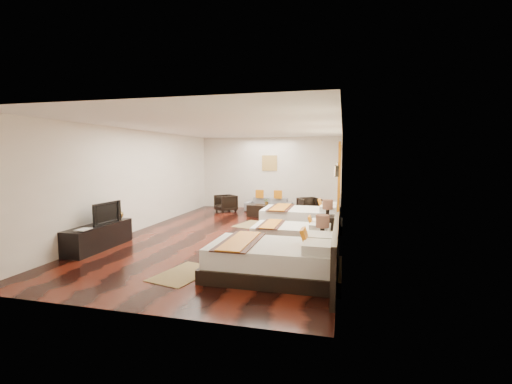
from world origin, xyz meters
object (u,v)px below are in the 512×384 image
(tv, at_px, (104,213))
(armchair_left, at_px, (226,203))
(table_plant, at_px, (267,201))
(figurine, at_px, (117,213))
(armchair_right, at_px, (309,207))
(tv_console, at_px, (99,237))
(book, at_px, (78,229))
(nightstand_a, at_px, (322,247))
(sofa, at_px, (269,205))
(bed_far, at_px, (302,218))
(bed_mid, at_px, (293,235))
(nightstand_b, at_px, (327,224))
(bed_near, at_px, (275,260))
(coffee_table, at_px, (262,211))

(tv, xyz_separation_m, armchair_left, (1.02, 5.50, -0.48))
(tv, distance_m, table_plant, 5.60)
(figurine, relative_size, armchair_right, 0.43)
(tv_console, relative_size, book, 5.69)
(nightstand_a, xyz_separation_m, figurine, (-4.95, 0.60, 0.37))
(book, height_order, figurine, figurine)
(table_plant, bearing_deg, sofa, 97.99)
(figurine, xyz_separation_m, armchair_right, (4.19, 4.75, -0.38))
(figurine, bearing_deg, tv_console, -90.00)
(bed_far, distance_m, armchair_right, 2.12)
(bed_mid, xyz_separation_m, bed_far, (0.01, 1.93, 0.06))
(nightstand_b, distance_m, armchair_left, 5.10)
(bed_near, relative_size, table_plant, 9.46)
(bed_near, distance_m, bed_mid, 2.22)
(bed_near, height_order, coffee_table, bed_near)
(bed_near, xyz_separation_m, nightstand_b, (0.75, 3.18, 0.04))
(nightstand_a, xyz_separation_m, tv_console, (-4.95, -0.08, -0.06))
(tv_console, relative_size, figurine, 5.92)
(bed_mid, xyz_separation_m, tv_console, (-4.19, -1.38, 0.03))
(bed_far, height_order, nightstand_b, nightstand_b)
(coffee_table, height_order, table_plant, table_plant)
(figurine, height_order, coffee_table, figurine)
(bed_far, bearing_deg, tv_console, -141.72)
(bed_mid, relative_size, tv, 2.18)
(sofa, bearing_deg, armchair_right, -17.43)
(bed_mid, bearing_deg, bed_near, -89.85)
(bed_far, relative_size, table_plant, 9.46)
(nightstand_b, relative_size, armchair_right, 1.38)
(nightstand_a, distance_m, armchair_left, 6.79)
(bed_far, bearing_deg, sofa, 119.90)
(nightstand_a, bearing_deg, table_plant, 113.62)
(figurine, xyz_separation_m, sofa, (2.64, 5.35, -0.45))
(armchair_right, bearing_deg, armchair_left, 147.49)
(bed_far, bearing_deg, book, -136.96)
(armchair_right, bearing_deg, coffee_table, 167.82)
(armchair_left, bearing_deg, armchair_right, 40.15)
(tv, bearing_deg, bed_near, -99.19)
(nightstand_b, distance_m, armchair_right, 3.18)
(armchair_left, bearing_deg, bed_mid, -9.52)
(sofa, distance_m, coffee_table, 1.05)
(coffee_table, bearing_deg, nightstand_a, -64.77)
(bed_mid, xyz_separation_m, nightstand_b, (0.75, 0.96, 0.10))
(bed_near, distance_m, armchair_right, 6.27)
(tv, bearing_deg, bed_mid, -69.30)
(bed_near, bearing_deg, tv, 166.61)
(sofa, bearing_deg, bed_near, -73.60)
(tv_console, distance_m, coffee_table, 5.64)
(bed_far, height_order, armchair_right, bed_far)
(armchair_left, bearing_deg, bed_near, -19.94)
(tv, relative_size, sofa, 0.49)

